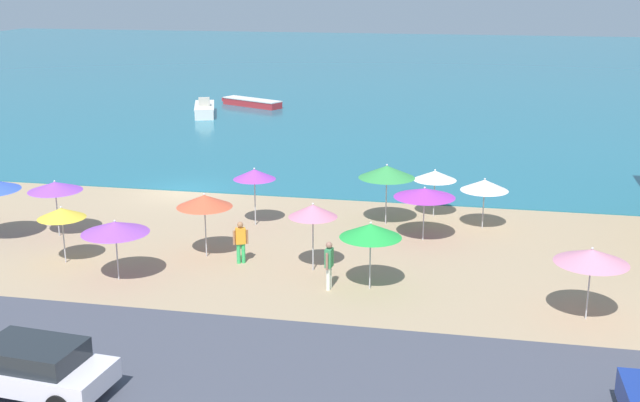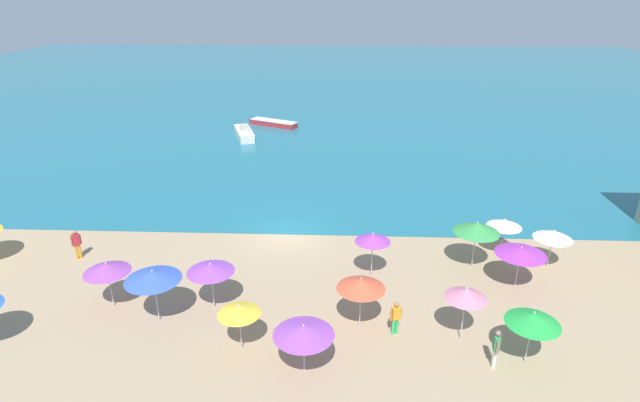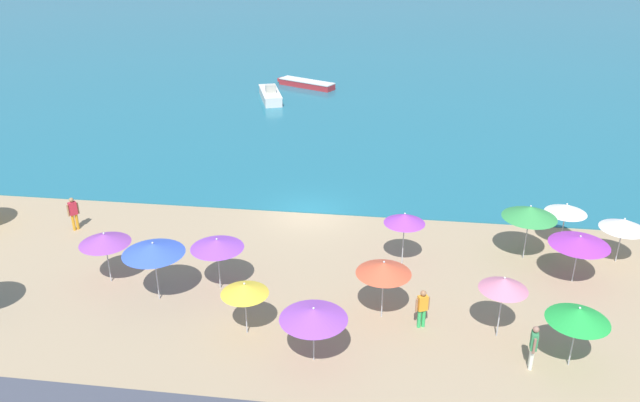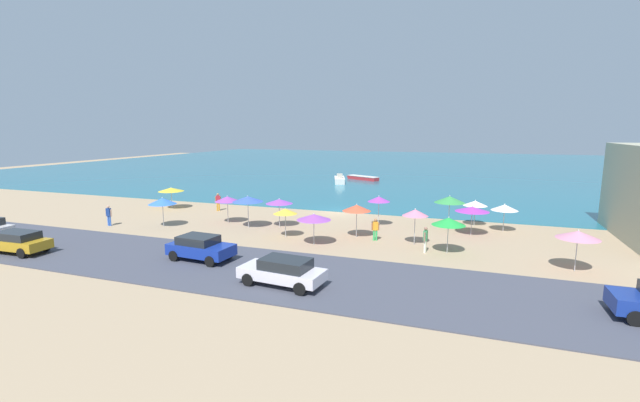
{
  "view_description": "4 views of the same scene",
  "coord_description": "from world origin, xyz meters",
  "px_view_note": "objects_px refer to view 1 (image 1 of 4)",
  "views": [
    {
      "loc": [
        14.11,
        -36.08,
        10.34
      ],
      "look_at": [
        7.74,
        -4.66,
        1.24
      ],
      "focal_mm": 45.0,
      "sensor_mm": 36.0,
      "label": 1
    },
    {
      "loc": [
        3.19,
        -26.93,
        13.7
      ],
      "look_at": [
        1.99,
        1.69,
        1.53
      ],
      "focal_mm": 28.0,
      "sensor_mm": 36.0,
      "label": 2
    },
    {
      "loc": [
        4.46,
        -28.99,
        14.13
      ],
      "look_at": [
        0.93,
        -2.41,
        1.85
      ],
      "focal_mm": 35.0,
      "sensor_mm": 36.0,
      "label": 3
    },
    {
      "loc": [
        12.02,
        -38.37,
        7.86
      ],
      "look_at": [
        -1.57,
        -0.69,
        1.08
      ],
      "focal_mm": 24.0,
      "sensor_mm": 36.0,
      "label": 4
    }
  ],
  "objects_px": {
    "beach_umbrella_5": "(387,172)",
    "beach_umbrella_7": "(61,213)",
    "beach_umbrella_0": "(592,256)",
    "beach_umbrella_2": "(435,175)",
    "beach_umbrella_3": "(313,211)",
    "skiff_offshore": "(252,102)",
    "beach_umbrella_6": "(371,231)",
    "parked_car_1": "(29,367)",
    "beach_umbrella_14": "(204,201)",
    "bather_2": "(241,240)",
    "skiff_nearshore": "(205,109)",
    "beach_umbrella_12": "(55,186)",
    "beach_umbrella_8": "(485,185)",
    "beach_umbrella_11": "(425,193)",
    "beach_umbrella_15": "(254,174)",
    "beach_umbrella_10": "(115,227)"
  },
  "relations": [
    {
      "from": "beach_umbrella_12",
      "to": "beach_umbrella_6",
      "type": "bearing_deg",
      "value": -13.46
    },
    {
      "from": "beach_umbrella_5",
      "to": "bather_2",
      "type": "xyz_separation_m",
      "value": [
        -4.68,
        -5.86,
        -1.42
      ]
    },
    {
      "from": "beach_umbrella_2",
      "to": "skiff_offshore",
      "type": "height_order",
      "value": "beach_umbrella_2"
    },
    {
      "from": "bather_2",
      "to": "skiff_nearshore",
      "type": "relative_size",
      "value": 0.3
    },
    {
      "from": "beach_umbrella_2",
      "to": "beach_umbrella_3",
      "type": "height_order",
      "value": "beach_umbrella_3"
    },
    {
      "from": "beach_umbrella_3",
      "to": "beach_umbrella_14",
      "type": "xyz_separation_m",
      "value": [
        -4.28,
        0.64,
        -0.05
      ]
    },
    {
      "from": "beach_umbrella_5",
      "to": "beach_umbrella_7",
      "type": "bearing_deg",
      "value": -147.37
    },
    {
      "from": "beach_umbrella_6",
      "to": "beach_umbrella_8",
      "type": "bearing_deg",
      "value": 64.09
    },
    {
      "from": "beach_umbrella_7",
      "to": "parked_car_1",
      "type": "bearing_deg",
      "value": -66.33
    },
    {
      "from": "beach_umbrella_12",
      "to": "bather_2",
      "type": "distance_m",
      "value": 8.5
    },
    {
      "from": "beach_umbrella_6",
      "to": "beach_umbrella_11",
      "type": "bearing_deg",
      "value": 76.24
    },
    {
      "from": "bather_2",
      "to": "beach_umbrella_10",
      "type": "bearing_deg",
      "value": -146.81
    },
    {
      "from": "beach_umbrella_0",
      "to": "beach_umbrella_2",
      "type": "bearing_deg",
      "value": 117.92
    },
    {
      "from": "beach_umbrella_14",
      "to": "bather_2",
      "type": "xyz_separation_m",
      "value": [
        1.5,
        -0.44,
        -1.3
      ]
    },
    {
      "from": "beach_umbrella_3",
      "to": "beach_umbrella_8",
      "type": "relative_size",
      "value": 1.17
    },
    {
      "from": "beach_umbrella_11",
      "to": "beach_umbrella_15",
      "type": "relative_size",
      "value": 0.98
    },
    {
      "from": "beach_umbrella_15",
      "to": "parked_car_1",
      "type": "height_order",
      "value": "beach_umbrella_15"
    },
    {
      "from": "bather_2",
      "to": "skiff_offshore",
      "type": "bearing_deg",
      "value": 105.54
    },
    {
      "from": "beach_umbrella_6",
      "to": "beach_umbrella_14",
      "type": "height_order",
      "value": "beach_umbrella_14"
    },
    {
      "from": "beach_umbrella_0",
      "to": "beach_umbrella_8",
      "type": "bearing_deg",
      "value": 110.15
    },
    {
      "from": "bather_2",
      "to": "skiff_nearshore",
      "type": "xyz_separation_m",
      "value": [
        -12.12,
        30.47,
        -0.42
      ]
    },
    {
      "from": "beach_umbrella_12",
      "to": "skiff_offshore",
      "type": "relative_size",
      "value": 0.42
    },
    {
      "from": "beach_umbrella_2",
      "to": "beach_umbrella_8",
      "type": "height_order",
      "value": "beach_umbrella_8"
    },
    {
      "from": "beach_umbrella_10",
      "to": "skiff_offshore",
      "type": "relative_size",
      "value": 0.42
    },
    {
      "from": "beach_umbrella_7",
      "to": "skiff_nearshore",
      "type": "relative_size",
      "value": 0.4
    },
    {
      "from": "beach_umbrella_3",
      "to": "skiff_offshore",
      "type": "relative_size",
      "value": 0.45
    },
    {
      "from": "beach_umbrella_14",
      "to": "skiff_nearshore",
      "type": "bearing_deg",
      "value": 109.47
    },
    {
      "from": "beach_umbrella_11",
      "to": "beach_umbrella_14",
      "type": "relative_size",
      "value": 0.99
    },
    {
      "from": "beach_umbrella_0",
      "to": "beach_umbrella_10",
      "type": "bearing_deg",
      "value": 179.06
    },
    {
      "from": "beach_umbrella_8",
      "to": "skiff_nearshore",
      "type": "relative_size",
      "value": 0.4
    },
    {
      "from": "beach_umbrella_14",
      "to": "beach_umbrella_15",
      "type": "xyz_separation_m",
      "value": [
        0.73,
        4.21,
        0.04
      ]
    },
    {
      "from": "beach_umbrella_12",
      "to": "skiff_offshore",
      "type": "distance_m",
      "value": 33.61
    },
    {
      "from": "beach_umbrella_5",
      "to": "beach_umbrella_7",
      "type": "height_order",
      "value": "beach_umbrella_5"
    },
    {
      "from": "beach_umbrella_5",
      "to": "beach_umbrella_15",
      "type": "relative_size",
      "value": 1.05
    },
    {
      "from": "beach_umbrella_6",
      "to": "parked_car_1",
      "type": "xyz_separation_m",
      "value": [
        -7.45,
        -8.83,
        -1.28
      ]
    },
    {
      "from": "parked_car_1",
      "to": "skiff_offshore",
      "type": "bearing_deg",
      "value": 99.18
    },
    {
      "from": "beach_umbrella_2",
      "to": "beach_umbrella_3",
      "type": "bearing_deg",
      "value": -116.77
    },
    {
      "from": "beach_umbrella_15",
      "to": "skiff_nearshore",
      "type": "height_order",
      "value": "beach_umbrella_15"
    },
    {
      "from": "parked_car_1",
      "to": "beach_umbrella_6",
      "type": "bearing_deg",
      "value": 49.87
    },
    {
      "from": "beach_umbrella_5",
      "to": "beach_umbrella_10",
      "type": "relative_size",
      "value": 1.12
    },
    {
      "from": "beach_umbrella_6",
      "to": "skiff_offshore",
      "type": "distance_m",
      "value": 39.63
    },
    {
      "from": "beach_umbrella_5",
      "to": "beach_umbrella_14",
      "type": "distance_m",
      "value": 8.22
    },
    {
      "from": "beach_umbrella_11",
      "to": "bather_2",
      "type": "relative_size",
      "value": 1.54
    },
    {
      "from": "beach_umbrella_12",
      "to": "beach_umbrella_15",
      "type": "relative_size",
      "value": 0.93
    },
    {
      "from": "beach_umbrella_15",
      "to": "beach_umbrella_5",
      "type": "bearing_deg",
      "value": 12.53
    },
    {
      "from": "beach_umbrella_3",
      "to": "beach_umbrella_5",
      "type": "xyz_separation_m",
      "value": [
        1.9,
        6.07,
        0.07
      ]
    },
    {
      "from": "beach_umbrella_8",
      "to": "beach_umbrella_15",
      "type": "xyz_separation_m",
      "value": [
        -9.52,
        -1.44,
        0.35
      ]
    },
    {
      "from": "beach_umbrella_0",
      "to": "beach_umbrella_11",
      "type": "bearing_deg",
      "value": 129.43
    },
    {
      "from": "beach_umbrella_0",
      "to": "skiff_offshore",
      "type": "bearing_deg",
      "value": 119.88
    },
    {
      "from": "beach_umbrella_3",
      "to": "parked_car_1",
      "type": "distance_m",
      "value": 11.52
    }
  ]
}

